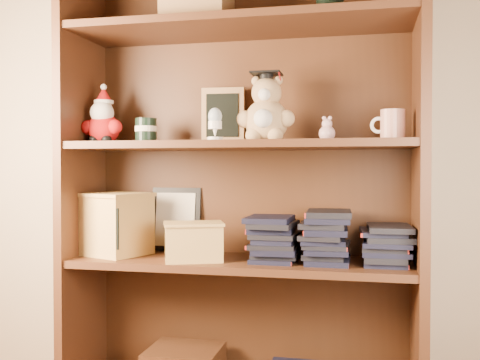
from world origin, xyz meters
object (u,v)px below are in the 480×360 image
object	(u,v)px
grad_teddy_bear	(266,114)
teacher_mug	(392,125)
bookcase	(242,191)
treats_box	(116,223)

from	to	relation	value
grad_teddy_bear	teacher_mug	size ratio (longest dim) A/B	2.16
bookcase	treats_box	bearing A→B (deg)	-173.47
grad_teddy_bear	bookcase	bearing A→B (deg)	148.36
teacher_mug	treats_box	xyz separation A→B (m)	(-0.95, -0.00, -0.34)
bookcase	grad_teddy_bear	size ratio (longest dim) A/B	6.74
bookcase	teacher_mug	xyz separation A→B (m)	(0.50, -0.05, 0.22)
grad_teddy_bear	treats_box	size ratio (longest dim) A/B	0.91
teacher_mug	grad_teddy_bear	bearing A→B (deg)	-178.99
bookcase	teacher_mug	bearing A→B (deg)	-5.78
grad_teddy_bear	teacher_mug	distance (m)	0.41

